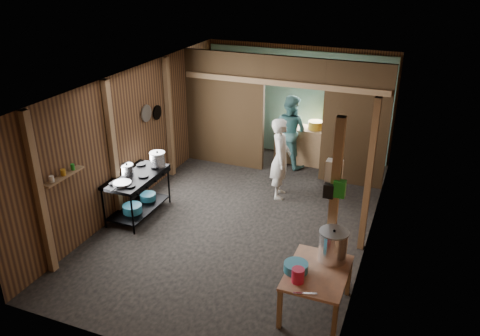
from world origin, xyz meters
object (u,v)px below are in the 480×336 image
at_px(pink_bucket, 298,275).
at_px(yellow_tub, 316,125).
at_px(prep_table, 316,291).
at_px(stock_pot, 333,246).
at_px(gas_range, 138,195).
at_px(cook, 281,158).
at_px(stove_pot_large, 158,160).

bearing_deg(pink_bucket, yellow_tub, 101.28).
height_order(prep_table, yellow_tub, yellow_tub).
xyz_separation_m(stock_pot, pink_bucket, (-0.31, -0.65, -0.12)).
relative_size(prep_table, pink_bucket, 5.51).
height_order(pink_bucket, yellow_tub, yellow_tub).
height_order(gas_range, cook, cook).
bearing_deg(cook, gas_range, 113.51).
distance_m(gas_range, prep_table, 3.96).
bearing_deg(pink_bucket, stove_pot_large, 146.77).
relative_size(stove_pot_large, cook, 0.18).
xyz_separation_m(prep_table, pink_bucket, (-0.19, -0.31, 0.42)).
distance_m(pink_bucket, cook, 3.64).
xyz_separation_m(gas_range, prep_table, (3.71, -1.38, -0.08)).
relative_size(gas_range, prep_table, 1.26).
distance_m(stove_pot_large, yellow_tub, 3.83).
distance_m(prep_table, yellow_tub, 5.14).
relative_size(stove_pot_large, stock_pot, 0.64).
xyz_separation_m(stove_pot_large, yellow_tub, (2.30, 3.06, -0.00)).
xyz_separation_m(stock_pot, yellow_tub, (-1.36, 4.61, 0.08)).
height_order(prep_table, cook, cook).
bearing_deg(stock_pot, cook, 120.28).
bearing_deg(gas_range, stove_pot_large, 71.40).
relative_size(pink_bucket, yellow_tub, 0.59).
bearing_deg(yellow_tub, gas_range, -124.71).
bearing_deg(stock_pot, gas_range, 164.79).
bearing_deg(stove_pot_large, pink_bucket, -33.23).
height_order(stove_pot_large, pink_bucket, stove_pot_large).
bearing_deg(stock_pot, prep_table, -109.64).
distance_m(stove_pot_large, cook, 2.38).
bearing_deg(pink_bucket, prep_table, 58.86).
relative_size(prep_table, stove_pot_large, 3.60).
bearing_deg(gas_range, cook, 37.48).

